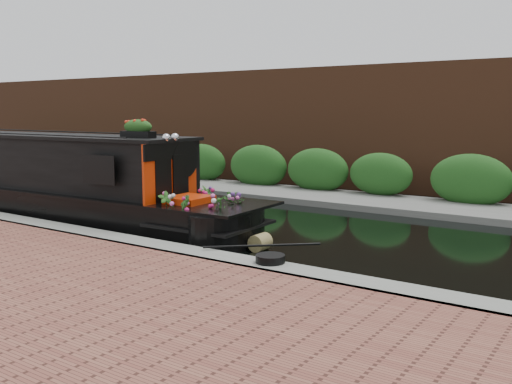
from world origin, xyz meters
The scene contains 8 objects.
ground centered at (0.00, 0.00, 0.00)m, with size 80.00×80.00×0.00m, color black.
near_bank_coping centered at (0.00, -3.30, 0.00)m, with size 40.00×0.60×0.50m, color gray.
far_bank_path centered at (0.00, 4.20, 0.00)m, with size 40.00×2.40×0.34m, color slate.
far_hedge centered at (0.00, 5.10, 0.00)m, with size 40.00×1.10×2.80m, color #204F1A.
far_brick_wall centered at (0.00, 7.20, 0.00)m, with size 40.00×1.00×8.00m, color brown.
narrowboat centered at (-3.38, -1.82, 0.77)m, with size 11.04×2.38×2.58m.
rope_fender centered at (2.56, -1.82, 0.16)m, with size 0.32×0.32×0.37m, color olive.
coiled_mooring_rope centered at (3.66, -3.18, 0.31)m, with size 0.46×0.46×0.12m, color black.
Camera 1 is at (8.28, -10.29, 2.55)m, focal length 40.00 mm.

